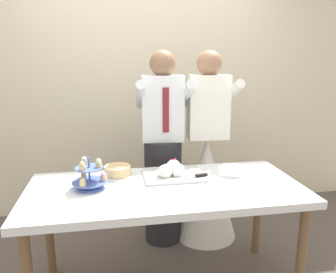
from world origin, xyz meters
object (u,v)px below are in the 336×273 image
(plate_stack, at_px, (231,171))
(person_bride, at_px, (206,175))
(main_cake_tray, at_px, (173,172))
(person_groom, at_px, (163,159))
(cupcake_stand, at_px, (90,177))
(round_cake, at_px, (118,171))
(dessert_table, at_px, (166,197))

(plate_stack, xyz_separation_m, person_bride, (-0.02, 0.53, -0.22))
(person_bride, bearing_deg, plate_stack, -87.91)
(main_cake_tray, height_order, person_groom, person_groom)
(cupcake_stand, bearing_deg, round_cake, 46.34)
(plate_stack, distance_m, person_groom, 0.67)
(person_groom, relative_size, person_bride, 1.00)
(person_bride, bearing_deg, dessert_table, -125.59)
(cupcake_stand, relative_size, plate_stack, 1.27)
(cupcake_stand, distance_m, person_groom, 0.85)
(round_cake, distance_m, person_bride, 0.92)
(person_groom, xyz_separation_m, person_bride, (0.39, 0.01, -0.16))
(person_bride, bearing_deg, main_cake_tray, -128.26)
(main_cake_tray, distance_m, plate_stack, 0.42)
(cupcake_stand, xyz_separation_m, person_groom, (0.58, 0.61, -0.11))
(plate_stack, relative_size, person_groom, 0.11)
(cupcake_stand, height_order, round_cake, cupcake_stand)
(dessert_table, xyz_separation_m, round_cake, (-0.30, 0.25, 0.11))
(plate_stack, height_order, person_bride, person_bride)
(round_cake, xyz_separation_m, person_groom, (0.39, 0.42, -0.06))
(main_cake_tray, relative_size, person_groom, 0.26)
(dessert_table, relative_size, plate_stack, 9.91)
(plate_stack, bearing_deg, person_bride, 92.09)
(cupcake_stand, relative_size, person_groom, 0.14)
(plate_stack, distance_m, round_cake, 0.81)
(main_cake_tray, bearing_deg, person_groom, 88.80)
(main_cake_tray, xyz_separation_m, person_bride, (0.40, 0.51, -0.23))
(dessert_table, bearing_deg, round_cake, 141.08)
(dessert_table, xyz_separation_m, person_bride, (0.48, 0.67, -0.12))
(cupcake_stand, relative_size, person_bride, 0.14)
(main_cake_tray, relative_size, plate_stack, 2.39)
(dessert_table, xyz_separation_m, cupcake_stand, (-0.49, 0.05, 0.15))
(round_cake, bearing_deg, main_cake_tray, -12.34)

